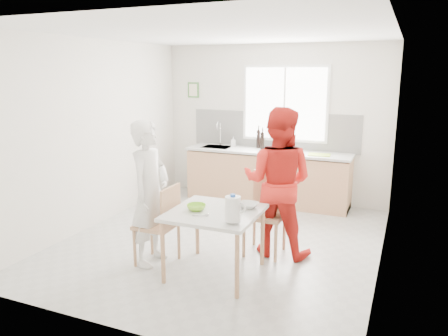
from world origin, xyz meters
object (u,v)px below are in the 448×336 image
(person_red, at_px, (278,182))
(bowl_white, at_px, (248,205))
(dining_table, at_px, (215,218))
(bowl_green, at_px, (196,207))
(chair_far, at_px, (267,209))
(wine_bottle_b, at_px, (262,141))
(person_white, at_px, (150,193))
(milk_jug, at_px, (233,209))
(wine_bottle_a, at_px, (258,139))
(chair_left, at_px, (162,221))

(person_red, relative_size, bowl_white, 7.98)
(dining_table, bearing_deg, bowl_green, -165.05)
(chair_far, distance_m, wine_bottle_b, 2.29)
(person_white, xyz_separation_m, bowl_white, (1.12, 0.27, -0.09))
(person_white, distance_m, milk_jug, 1.18)
(milk_jug, distance_m, wine_bottle_a, 3.42)
(bowl_white, xyz_separation_m, milk_jug, (0.03, -0.53, 0.12))
(dining_table, height_order, chair_far, chair_far)
(bowl_green, height_order, milk_jug, milk_jug)
(bowl_green, bearing_deg, wine_bottle_a, 96.07)
(bowl_green, bearing_deg, chair_far, 58.82)
(chair_far, relative_size, bowl_white, 4.43)
(chair_left, distance_m, wine_bottle_a, 3.09)
(dining_table, bearing_deg, wine_bottle_b, 98.21)
(person_red, distance_m, milk_jug, 1.12)
(person_red, distance_m, wine_bottle_a, 2.42)
(dining_table, bearing_deg, bowl_white, 40.72)
(chair_far, xyz_separation_m, bowl_white, (-0.04, -0.58, 0.21))
(dining_table, height_order, bowl_green, bowl_green)
(chair_far, distance_m, milk_jug, 1.16)
(dining_table, bearing_deg, person_white, -179.09)
(dining_table, distance_m, milk_jug, 0.49)
(person_red, bearing_deg, wine_bottle_b, -67.91)
(bowl_green, bearing_deg, milk_jug, -22.78)
(dining_table, bearing_deg, milk_jug, -39.90)
(chair_left, distance_m, bowl_green, 0.54)
(dining_table, distance_m, bowl_green, 0.23)
(bowl_green, bearing_deg, dining_table, 14.95)
(chair_left, relative_size, person_white, 0.56)
(chair_left, relative_size, bowl_white, 4.17)
(person_white, height_order, bowl_white, person_white)
(milk_jug, bearing_deg, person_red, 81.88)
(chair_far, height_order, person_white, person_white)
(chair_left, bearing_deg, wine_bottle_b, 174.16)
(chair_left, bearing_deg, bowl_white, 104.35)
(chair_left, bearing_deg, bowl_green, 84.02)
(bowl_green, relative_size, bowl_white, 0.93)
(chair_far, relative_size, person_red, 0.56)
(bowl_green, bearing_deg, person_red, 53.02)
(milk_jug, distance_m, wine_bottle_b, 3.30)
(person_white, xyz_separation_m, wine_bottle_b, (0.40, 2.95, 0.22))
(chair_left, relative_size, bowl_green, 4.51)
(person_red, bearing_deg, wine_bottle_a, -66.51)
(chair_left, distance_m, chair_far, 1.32)
(milk_jug, bearing_deg, bowl_green, 156.31)
(bowl_green, distance_m, wine_bottle_a, 3.12)
(milk_jug, xyz_separation_m, wine_bottle_a, (-0.86, 3.30, 0.19))
(person_red, height_order, milk_jug, person_red)
(chair_left, height_order, bowl_green, chair_left)
(chair_left, xyz_separation_m, person_white, (-0.15, -0.00, 0.33))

